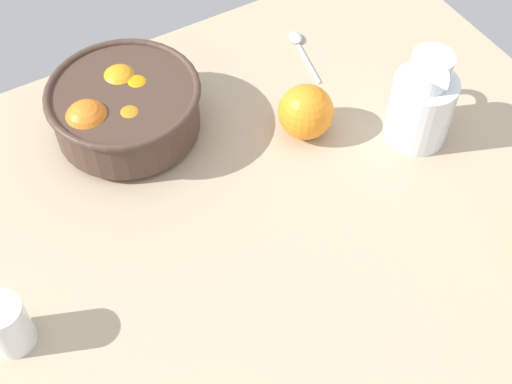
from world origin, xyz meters
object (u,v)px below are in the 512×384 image
object	(u,v)px
fruit_bowl	(125,108)
juice_pitcher	(421,107)
spoon	(301,48)
juice_glass	(8,326)
loose_orange_1	(306,112)

from	to	relation	value
fruit_bowl	juice_pitcher	size ratio (longest dim) A/B	1.41
spoon	juice_glass	bearing A→B (deg)	-154.92
juice_pitcher	juice_glass	distance (cm)	66.55
fruit_bowl	loose_orange_1	xyz separation A→B (cm)	(24.20, -14.02, -0.72)
fruit_bowl	juice_pitcher	bearing A→B (deg)	-30.76
juice_pitcher	spoon	size ratio (longest dim) A/B	1.26
spoon	juice_pitcher	bearing A→B (deg)	-79.26
fruit_bowl	juice_glass	world-z (taller)	fruit_bowl
juice_glass	spoon	xyz separation A→B (cm)	(61.52, 28.79, -3.11)
fruit_bowl	juice_glass	xyz separation A→B (cm)	(-27.42, -26.05, -1.54)
juice_pitcher	spoon	bearing A→B (deg)	100.74
juice_pitcher	loose_orange_1	distance (cm)	17.53
juice_glass	spoon	size ratio (longest dim) A/B	0.60
juice_pitcher	loose_orange_1	world-z (taller)	juice_pitcher
fruit_bowl	loose_orange_1	distance (cm)	27.98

